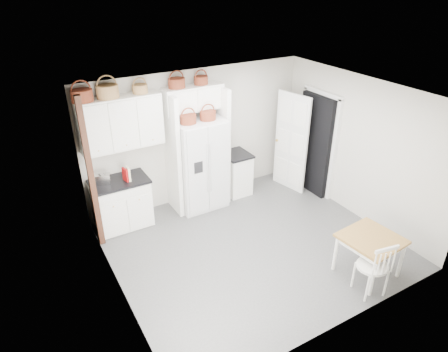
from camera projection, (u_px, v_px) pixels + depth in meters
floor at (252, 245)px, 6.82m from camera, size 4.50×4.50×0.00m
ceiling at (258, 96)px, 5.61m from camera, size 4.50×4.50×0.00m
wall_back at (197, 136)px, 7.74m from camera, size 4.50×0.00×4.50m
wall_left at (112, 218)px, 5.22m from camera, size 0.00×4.00×4.00m
wall_right at (358, 149)px, 7.21m from camera, size 0.00×4.00×4.00m
refrigerator at (199, 164)px, 7.60m from camera, size 0.92×0.74×1.77m
base_cab_left at (122, 204)px, 7.16m from camera, size 0.95×0.60×0.88m
base_cab_right at (236, 174)px, 8.24m from camera, size 0.48×0.58×0.84m
dining_table at (368, 255)px, 6.05m from camera, size 0.87×0.87×0.66m
windsor_chair at (372, 266)px, 5.64m from camera, size 0.53×0.49×0.94m
counter_left at (119, 181)px, 6.95m from camera, size 0.99×0.64×0.04m
counter_right at (236, 154)px, 8.03m from camera, size 0.52×0.61×0.04m
toaster at (103, 179)px, 6.79m from camera, size 0.29×0.23×0.18m
cookbook_red at (125, 175)px, 6.87m from camera, size 0.06×0.16×0.24m
cookbook_cream at (128, 174)px, 6.89m from camera, size 0.04×0.16×0.24m
basket_upper_a at (82, 96)px, 6.18m from camera, size 0.34×0.34×0.19m
basket_upper_b at (108, 92)px, 6.35m from camera, size 0.36×0.36×0.21m
basket_upper_c at (140, 89)px, 6.60m from camera, size 0.26×0.26×0.15m
basket_bridge_a at (177, 83)px, 6.89m from camera, size 0.30×0.30×0.17m
basket_bridge_b at (201, 80)px, 7.10m from camera, size 0.26×0.26×0.15m
basket_fridge_a at (188, 119)px, 6.97m from camera, size 0.29×0.29×0.16m
basket_fridge_b at (208, 115)px, 7.14m from camera, size 0.30×0.30×0.16m
upper_cabinet at (121, 123)px, 6.67m from camera, size 1.40×0.34×0.90m
bridge_cabinet at (193, 98)px, 7.16m from camera, size 1.12×0.34×0.45m
fridge_panel_left at (173, 156)px, 7.29m from camera, size 0.08×0.60×2.30m
fridge_panel_right at (221, 145)px, 7.74m from camera, size 0.08×0.60×2.30m
trim_post at (91, 176)px, 6.27m from camera, size 0.09×0.09×2.60m
doorway_void at (316, 145)px, 8.06m from camera, size 0.18×0.85×2.05m
door_slab at (291, 143)px, 8.16m from camera, size 0.21×0.79×2.05m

